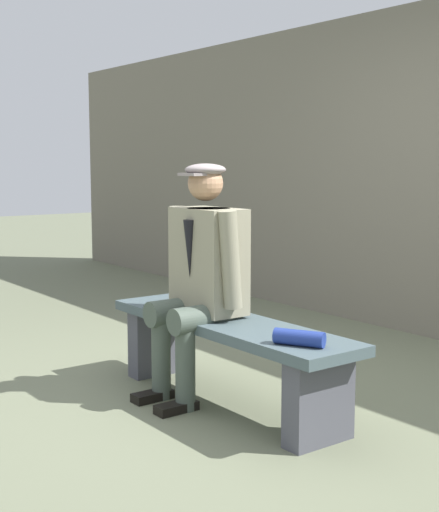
% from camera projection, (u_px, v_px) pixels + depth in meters
% --- Properties ---
extents(ground_plane, '(30.00, 30.00, 0.00)m').
position_uv_depth(ground_plane, '(227.00, 403.00, 4.09)').
color(ground_plane, '#676D54').
extents(bench, '(1.77, 0.44, 0.48)m').
position_uv_depth(bench, '(227.00, 345.00, 4.05)').
color(bench, '#435458').
rests_on(bench, ground).
extents(seated_man, '(0.62, 0.55, 1.34)m').
position_uv_depth(seated_man, '(201.00, 270.00, 4.10)').
color(seated_man, gray).
rests_on(seated_man, ground).
extents(rolled_magazine, '(0.25, 0.18, 0.08)m').
position_uv_depth(rolled_magazine, '(299.00, 338.00, 3.45)').
color(rolled_magazine, navy).
rests_on(rolled_magazine, bench).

